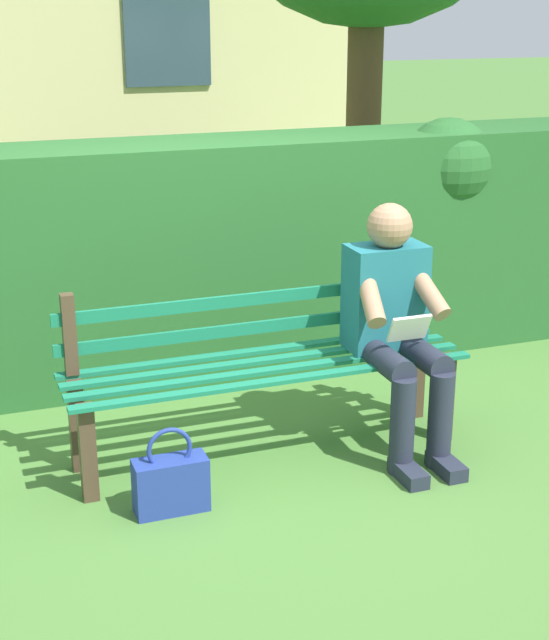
{
  "coord_description": "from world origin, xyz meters",
  "views": [
    {
      "loc": [
        1.4,
        3.92,
        2.1
      ],
      "look_at": [
        0.0,
        0.1,
        0.72
      ],
      "focal_mm": 52.73,
      "sensor_mm": 36.0,
      "label": 1
    }
  ],
  "objects": [
    {
      "name": "handbag",
      "position": [
        0.58,
        0.37,
        0.13
      ],
      "size": [
        0.32,
        0.14,
        0.39
      ],
      "color": "navy",
      "rests_on": "ground"
    },
    {
      "name": "person_seated",
      "position": [
        -0.62,
        0.1,
        0.64
      ],
      "size": [
        0.44,
        0.73,
        1.2
      ],
      "color": "#1E6672",
      "rests_on": "ground"
    },
    {
      "name": "hedge_backdrop",
      "position": [
        0.33,
        -1.24,
        0.71
      ],
      "size": [
        6.5,
        0.7,
        1.44
      ],
      "color": "#265B28",
      "rests_on": "ground"
    },
    {
      "name": "park_bench",
      "position": [
        0.0,
        -0.06,
        0.44
      ],
      "size": [
        1.94,
        0.46,
        0.86
      ],
      "color": "#4C3828",
      "rests_on": "ground"
    },
    {
      "name": "ground",
      "position": [
        0.0,
        0.0,
        0.0
      ],
      "size": [
        60.0,
        60.0,
        0.0
      ],
      "primitive_type": "plane",
      "color": "#477533"
    }
  ]
}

